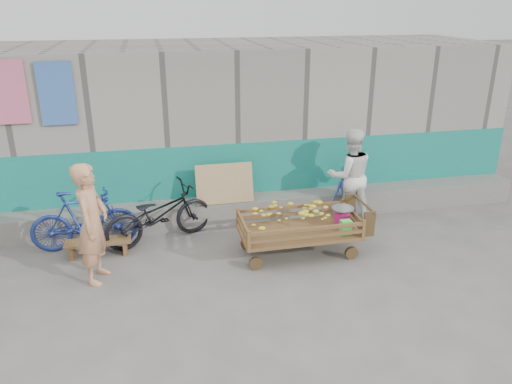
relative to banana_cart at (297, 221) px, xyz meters
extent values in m
plane|color=#585651|center=(-1.22, -0.91, -0.58)|extent=(80.00, 80.00, 0.00)
cube|color=gray|center=(-1.22, 3.19, 0.92)|extent=(12.00, 3.00, 3.00)
cube|color=#107F7F|center=(-1.22, 1.68, 0.12)|extent=(12.00, 0.03, 1.40)
cube|color=#5F5E59|center=(-1.22, 1.44, -0.35)|extent=(12.00, 0.50, 0.45)
cube|color=#A37651|center=(-0.92, 1.31, 0.22)|extent=(1.00, 0.19, 0.68)
cube|color=#D56087|center=(-4.22, 1.65, 1.87)|extent=(0.55, 0.03, 1.00)
cube|color=#3B68B2|center=(-3.52, 1.65, 1.82)|extent=(0.55, 0.03, 1.00)
cube|color=brown|center=(0.03, 0.00, -0.20)|extent=(1.84, 0.92, 0.05)
cylinder|color=#3C2C16|center=(-0.73, -0.33, -0.48)|extent=(0.20, 0.06, 0.20)
cube|color=brown|center=(-0.85, -0.43, -0.03)|extent=(0.05, 0.05, 0.29)
cylinder|color=#3C2C16|center=(-0.73, 0.34, -0.48)|extent=(0.20, 0.06, 0.20)
cube|color=brown|center=(-0.85, 0.43, -0.03)|extent=(0.05, 0.05, 0.29)
cylinder|color=#3C2C16|center=(0.80, -0.33, -0.48)|extent=(0.20, 0.06, 0.20)
cube|color=brown|center=(0.92, -0.43, -0.03)|extent=(0.05, 0.05, 0.29)
cylinder|color=#3C2C16|center=(0.80, 0.34, -0.48)|extent=(0.20, 0.06, 0.20)
cube|color=brown|center=(0.92, 0.43, -0.03)|extent=(0.05, 0.05, 0.29)
cube|color=brown|center=(0.03, -0.43, -0.07)|extent=(1.77, 0.04, 0.05)
cube|color=brown|center=(0.03, -0.43, 0.05)|extent=(1.77, 0.04, 0.05)
cube|color=brown|center=(0.03, 0.43, -0.07)|extent=(1.77, 0.04, 0.05)
cube|color=brown|center=(0.03, 0.43, 0.05)|extent=(1.77, 0.04, 0.05)
cube|color=brown|center=(-0.85, 0.00, -0.07)|extent=(0.04, 0.86, 0.05)
cube|color=brown|center=(-0.85, 0.00, 0.05)|extent=(0.04, 0.86, 0.05)
cube|color=brown|center=(0.92, 0.00, -0.07)|extent=(0.04, 0.86, 0.05)
cube|color=brown|center=(0.92, 0.00, 0.05)|extent=(0.04, 0.86, 0.05)
cylinder|color=#3C2C16|center=(1.10, 0.00, 0.19)|extent=(0.04, 0.82, 0.04)
cube|color=#3C2C16|center=(1.03, 0.38, 0.01)|extent=(0.18, 0.04, 0.41)
cube|color=#3C2C16|center=(1.03, -0.38, 0.01)|extent=(0.18, 0.04, 0.41)
ellipsoid|color=yellow|center=(-0.07, 0.00, 0.05)|extent=(1.33, 0.71, 0.45)
cylinder|color=#C9197A|center=(0.75, 0.00, -0.04)|extent=(0.24, 0.24, 0.27)
cylinder|color=silver|center=(0.75, 0.00, 0.10)|extent=(0.03, 0.03, 0.06)
cylinder|color=silver|center=(0.75, 0.00, 0.14)|extent=(0.35, 0.35, 0.02)
cube|color=#49E34A|center=(0.70, -0.28, -0.05)|extent=(0.16, 0.12, 0.22)
cube|color=brown|center=(-3.06, 0.65, -0.35)|extent=(1.01, 0.30, 0.04)
cube|color=brown|center=(-3.47, 0.65, -0.48)|extent=(0.06, 0.28, 0.20)
cube|color=brown|center=(-2.66, 0.65, -0.48)|extent=(0.06, 0.28, 0.20)
imported|color=tan|center=(-3.01, -0.11, 0.30)|extent=(0.56, 0.72, 1.76)
imported|color=white|center=(1.30, 1.08, 0.28)|extent=(0.87, 0.69, 1.71)
imported|color=#394FA8|center=(1.30, 1.14, -0.06)|extent=(0.51, 0.34, 1.04)
imported|color=black|center=(-2.09, 0.94, -0.10)|extent=(1.95, 1.23, 0.97)
imported|color=navy|center=(-3.26, 0.94, -0.08)|extent=(1.69, 0.55, 1.00)
camera|label=1|loc=(-2.15, -6.76, 3.21)|focal=35.00mm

